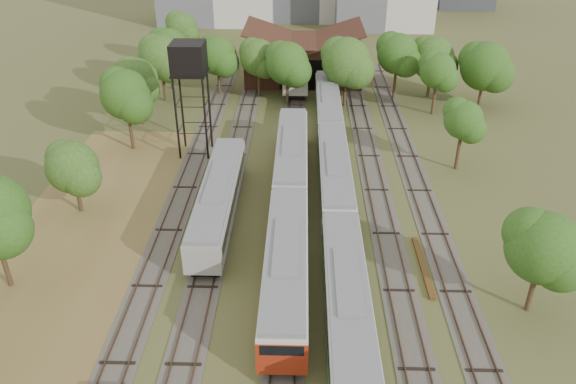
{
  "coord_description": "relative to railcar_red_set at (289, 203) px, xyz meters",
  "views": [
    {
      "loc": [
        -1.03,
        -20.85,
        25.78
      ],
      "look_at": [
        -2.15,
        20.07,
        2.5
      ],
      "focal_mm": 35.0,
      "sensor_mm": 36.0,
      "label": 1
    }
  ],
  "objects": [
    {
      "name": "railcar_red_set",
      "position": [
        0.0,
        0.0,
        0.0
      ],
      "size": [
        3.0,
        34.57,
        3.71
      ],
      "color": "black",
      "rests_on": "ground"
    },
    {
      "name": "tracks",
      "position": [
        1.33,
        5.91,
        -1.92
      ],
      "size": [
        24.6,
        80.0,
        0.19
      ],
      "color": "#4C473D",
      "rests_on": "ground"
    },
    {
      "name": "rail_pile_far",
      "position": [
        10.2,
        -5.86,
        -1.84
      ],
      "size": [
        0.47,
        7.46,
        0.24
      ],
      "primitive_type": "cube",
      "color": "brown",
      "rests_on": "ground"
    },
    {
      "name": "railcar_rear",
      "position": [
        0.0,
        36.85,
        0.18
      ],
      "size": [
        3.27,
        16.08,
        4.05
      ],
      "color": "black",
      "rests_on": "ground"
    },
    {
      "name": "maintenance_shed",
      "position": [
        1.0,
        38.89,
        0.95
      ],
      "size": [
        16.45,
        11.55,
        7.58
      ],
      "color": "#3C1E15",
      "rests_on": "ground"
    },
    {
      "name": "tree_band_far",
      "position": [
        4.96,
        29.6,
        3.45
      ],
      "size": [
        46.09,
        9.42,
        8.66
      ],
      "color": "#382616",
      "rests_on": "ground"
    },
    {
      "name": "tree_band_left",
      "position": [
        -18.13,
        10.45,
        3.57
      ],
      "size": [
        8.29,
        73.7,
        8.84
      ],
      "color": "#382616",
      "rests_on": "ground"
    },
    {
      "name": "tree_band_right",
      "position": [
        16.57,
        5.89,
        3.29
      ],
      "size": [
        5.09,
        40.21,
        7.62
      ],
      "color": "#382616",
      "rests_on": "ground"
    },
    {
      "name": "railcar_green_set",
      "position": [
        4.0,
        5.49,
        -0.13
      ],
      "size": [
        2.8,
        52.08,
        3.46
      ],
      "color": "black",
      "rests_on": "ground"
    },
    {
      "name": "old_grey_coach",
      "position": [
        -6.0,
        0.78,
        -0.05
      ],
      "size": [
        2.84,
        18.0,
        3.5
      ],
      "color": "black",
      "rests_on": "ground"
    },
    {
      "name": "dry_grass_patch",
      "position": [
        -16.0,
        -11.09,
        -1.94
      ],
      "size": [
        14.0,
        60.0,
        0.04
      ],
      "primitive_type": "cube",
      "color": "brown",
      "rests_on": "ground"
    },
    {
      "name": "water_tower",
      "position": [
        -10.2,
        13.61,
        7.88
      ],
      "size": [
        3.38,
        3.38,
        11.68
      ],
      "color": "black",
      "rests_on": "ground"
    }
  ]
}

